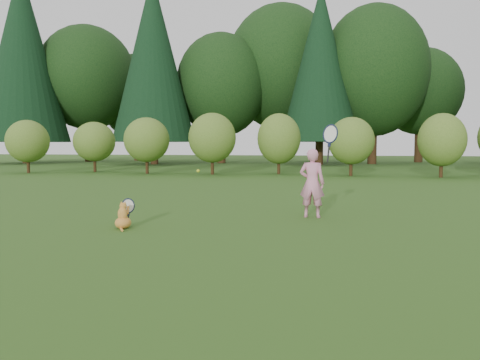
# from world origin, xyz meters

# --- Properties ---
(ground) EXTENTS (100.00, 100.00, 0.00)m
(ground) POSITION_xyz_m (0.00, 0.00, 0.00)
(ground) COLOR #1F4D15
(ground) RESTS_ON ground
(shrub_row) EXTENTS (28.00, 3.00, 2.80)m
(shrub_row) POSITION_xyz_m (0.00, 13.00, 1.40)
(shrub_row) COLOR #486A21
(shrub_row) RESTS_ON ground
(woodland_backdrop) EXTENTS (48.00, 10.00, 15.00)m
(woodland_backdrop) POSITION_xyz_m (0.00, 23.00, 7.50)
(woodland_backdrop) COLOR black
(woodland_backdrop) RESTS_ON ground
(child) EXTENTS (0.72, 0.48, 1.87)m
(child) POSITION_xyz_m (1.45, 1.27, 0.66)
(child) COLOR pink
(child) RESTS_ON ground
(cat) EXTENTS (0.31, 0.56, 0.58)m
(cat) POSITION_xyz_m (-1.46, -0.38, 0.22)
(cat) COLOR #C37D25
(cat) RESTS_ON ground
(tennis_ball) EXTENTS (0.06, 0.06, 0.06)m
(tennis_ball) POSITION_xyz_m (-0.76, 1.52, 0.81)
(tennis_ball) COLOR gold
(tennis_ball) RESTS_ON ground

